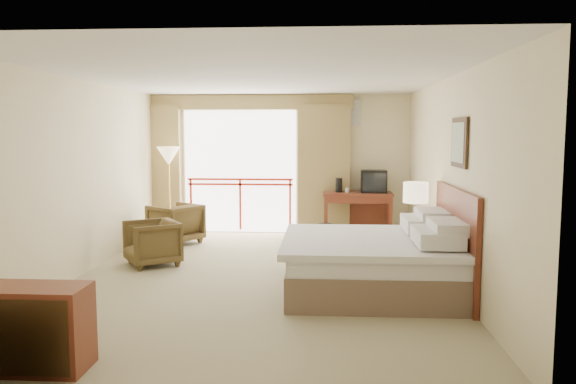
# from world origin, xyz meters

# --- Properties ---
(floor) EXTENTS (7.00, 7.00, 0.00)m
(floor) POSITION_xyz_m (0.00, 0.00, 0.00)
(floor) COLOR #99906C
(floor) RESTS_ON ground
(ceiling) EXTENTS (7.00, 7.00, 0.00)m
(ceiling) POSITION_xyz_m (0.00, 0.00, 2.70)
(ceiling) COLOR white
(ceiling) RESTS_ON wall_back
(wall_back) EXTENTS (5.00, 0.00, 5.00)m
(wall_back) POSITION_xyz_m (0.00, 3.50, 1.35)
(wall_back) COLOR beige
(wall_back) RESTS_ON ground
(wall_front) EXTENTS (5.00, 0.00, 5.00)m
(wall_front) POSITION_xyz_m (0.00, -3.50, 1.35)
(wall_front) COLOR beige
(wall_front) RESTS_ON ground
(wall_left) EXTENTS (0.00, 7.00, 7.00)m
(wall_left) POSITION_xyz_m (-2.50, 0.00, 1.35)
(wall_left) COLOR beige
(wall_left) RESTS_ON ground
(wall_right) EXTENTS (0.00, 7.00, 7.00)m
(wall_right) POSITION_xyz_m (2.50, 0.00, 1.35)
(wall_right) COLOR beige
(wall_right) RESTS_ON ground
(balcony_door) EXTENTS (2.40, 0.00, 2.40)m
(balcony_door) POSITION_xyz_m (-0.80, 3.48, 1.20)
(balcony_door) COLOR white
(balcony_door) RESTS_ON wall_back
(balcony_railing) EXTENTS (2.09, 0.03, 1.02)m
(balcony_railing) POSITION_xyz_m (-0.80, 3.46, 0.81)
(balcony_railing) COLOR #B7230F
(balcony_railing) RESTS_ON wall_back
(curtain_left) EXTENTS (1.00, 0.26, 2.50)m
(curtain_left) POSITION_xyz_m (-2.45, 3.35, 1.25)
(curtain_left) COLOR olive
(curtain_left) RESTS_ON wall_back
(curtain_right) EXTENTS (1.00, 0.26, 2.50)m
(curtain_right) POSITION_xyz_m (0.85, 3.35, 1.25)
(curtain_right) COLOR olive
(curtain_right) RESTS_ON wall_back
(valance) EXTENTS (4.40, 0.22, 0.28)m
(valance) POSITION_xyz_m (-0.80, 3.38, 2.55)
(valance) COLOR olive
(valance) RESTS_ON wall_back
(hvac_vent) EXTENTS (0.50, 0.04, 0.50)m
(hvac_vent) POSITION_xyz_m (1.30, 3.47, 2.35)
(hvac_vent) COLOR silver
(hvac_vent) RESTS_ON wall_back
(bed) EXTENTS (2.13, 2.06, 0.97)m
(bed) POSITION_xyz_m (1.50, -0.60, 0.38)
(bed) COLOR brown
(bed) RESTS_ON floor
(headboard) EXTENTS (0.06, 2.10, 1.30)m
(headboard) POSITION_xyz_m (2.46, -0.60, 0.65)
(headboard) COLOR #5A2318
(headboard) RESTS_ON wall_right
(framed_art) EXTENTS (0.04, 0.72, 0.60)m
(framed_art) POSITION_xyz_m (2.47, -0.60, 1.85)
(framed_art) COLOR black
(framed_art) RESTS_ON wall_right
(nightstand) EXTENTS (0.43, 0.51, 0.60)m
(nightstand) POSITION_xyz_m (2.18, 0.61, 0.30)
(nightstand) COLOR #5A2318
(nightstand) RESTS_ON floor
(table_lamp) EXTENTS (0.36, 0.36, 0.63)m
(table_lamp) POSITION_xyz_m (2.18, 0.66, 1.10)
(table_lamp) COLOR tan
(table_lamp) RESTS_ON nightstand
(phone) EXTENTS (0.21, 0.18, 0.08)m
(phone) POSITION_xyz_m (2.13, 0.46, 0.64)
(phone) COLOR black
(phone) RESTS_ON nightstand
(desk) EXTENTS (1.30, 0.63, 0.85)m
(desk) POSITION_xyz_m (1.49, 3.15, 0.66)
(desk) COLOR #5A2318
(desk) RESTS_ON floor
(tv) EXTENTS (0.47, 0.37, 0.42)m
(tv) POSITION_xyz_m (1.79, 3.09, 1.06)
(tv) COLOR black
(tv) RESTS_ON desk
(coffee_maker) EXTENTS (0.15, 0.15, 0.27)m
(coffee_maker) POSITION_xyz_m (1.14, 3.09, 0.98)
(coffee_maker) COLOR black
(coffee_maker) RESTS_ON desk
(cup) EXTENTS (0.07, 0.07, 0.09)m
(cup) POSITION_xyz_m (1.29, 3.04, 0.89)
(cup) COLOR white
(cup) RESTS_ON desk
(wastebasket) EXTENTS (0.27, 0.27, 0.33)m
(wastebasket) POSITION_xyz_m (0.88, 2.52, 0.16)
(wastebasket) COLOR black
(wastebasket) RESTS_ON floor
(armchair_far) EXTENTS (1.08, 1.07, 0.71)m
(armchair_far) POSITION_xyz_m (-1.79, 2.24, 0.00)
(armchair_far) COLOR #45351B
(armchair_far) RESTS_ON floor
(armchair_near) EXTENTS (1.01, 1.00, 0.67)m
(armchair_near) POSITION_xyz_m (-1.70, 0.59, 0.00)
(armchair_near) COLOR #45351B
(armchair_near) RESTS_ON floor
(side_table) EXTENTS (0.47, 0.47, 0.51)m
(side_table) POSITION_xyz_m (-1.84, 1.36, 0.35)
(side_table) COLOR black
(side_table) RESTS_ON floor
(book) EXTENTS (0.20, 0.24, 0.02)m
(book) POSITION_xyz_m (-1.84, 1.36, 0.52)
(book) COLOR white
(book) RESTS_ON side_table
(floor_lamp) EXTENTS (0.43, 0.43, 1.70)m
(floor_lamp) POSITION_xyz_m (-2.07, 2.92, 1.47)
(floor_lamp) COLOR tan
(floor_lamp) RESTS_ON floor
(dresser) EXTENTS (1.07, 0.45, 0.71)m
(dresser) POSITION_xyz_m (-1.63, -3.13, 0.36)
(dresser) COLOR #5A2318
(dresser) RESTS_ON floor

